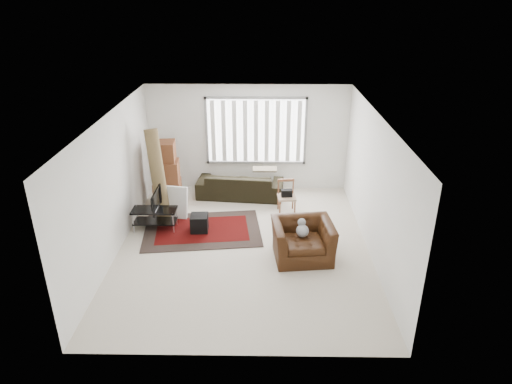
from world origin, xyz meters
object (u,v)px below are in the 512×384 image
(moving_boxes, at_px, (166,175))
(armchair, at_px, (303,238))
(sofa, at_px, (240,181))
(side_chair, at_px, (287,195))
(tv_stand, at_px, (155,215))

(moving_boxes, bearing_deg, armchair, -37.97)
(moving_boxes, distance_m, armchair, 3.91)
(sofa, xyz_separation_m, side_chair, (1.12, -0.85, 0.02))
(sofa, bearing_deg, tv_stand, 50.06)
(moving_boxes, relative_size, side_chair, 2.03)
(sofa, height_order, side_chair, sofa)
(moving_boxes, height_order, side_chair, moving_boxes)
(sofa, relative_size, armchair, 1.71)
(side_chair, distance_m, armchair, 1.97)
(sofa, bearing_deg, armchair, 121.04)
(side_chair, bearing_deg, armchair, -88.24)
(tv_stand, distance_m, side_chair, 3.01)
(sofa, distance_m, armchair, 3.11)
(sofa, height_order, armchair, armchair)
(moving_boxes, xyz_separation_m, armchair, (3.07, -2.40, -0.30))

